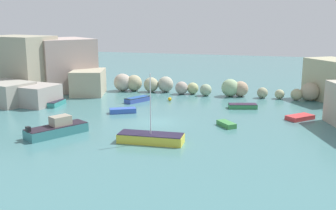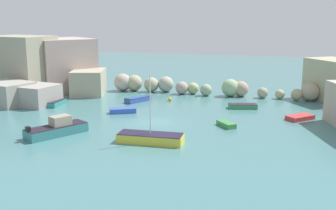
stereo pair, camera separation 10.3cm
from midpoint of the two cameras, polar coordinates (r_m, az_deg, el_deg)
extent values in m
plane|color=#44787A|center=(43.33, -1.60, -2.42)|extent=(160.00, 160.00, 0.00)
cube|color=#A19890|center=(55.17, -19.60, 1.48)|extent=(8.74, 5.75, 2.60)
cube|color=#B39C95|center=(64.13, -14.87, 5.62)|extent=(11.80, 11.69, 7.90)
cube|color=#A7A897|center=(65.49, -19.87, 5.22)|extent=(7.98, 8.34, 7.42)
cube|color=#9B988C|center=(55.82, -22.04, 1.57)|extent=(7.28, 6.20, 2.92)
cube|color=#A5A685|center=(71.33, -18.38, 4.56)|extent=(9.69, 9.26, 4.22)
cube|color=#AF9393|center=(75.48, -20.03, 3.82)|extent=(8.84, 7.02, 1.55)
cube|color=#9C9780|center=(62.37, -20.21, 5.34)|extent=(9.96, 7.78, 8.45)
cube|color=#ABA287|center=(59.63, -11.34, 3.20)|extent=(6.05, 7.02, 3.57)
cube|color=tan|center=(58.64, 22.60, 3.32)|extent=(8.32, 8.86, 5.55)
sphere|color=#AB9F90|center=(61.69, -6.55, 3.24)|extent=(2.66, 2.66, 2.66)
sphere|color=tan|center=(61.57, -4.91, 3.15)|extent=(2.44, 2.44, 2.44)
sphere|color=tan|center=(60.59, -2.48, 2.93)|extent=(2.21, 2.21, 2.21)
sphere|color=#A8A794|center=(60.49, -0.39, 2.99)|extent=(2.34, 2.34, 2.34)
sphere|color=#A99C8F|center=(58.76, 1.90, 2.46)|extent=(1.87, 1.87, 1.87)
sphere|color=#AEB57D|center=(59.01, 3.51, 2.40)|extent=(1.69, 1.69, 1.69)
sphere|color=#98AD8C|center=(57.79, 5.35, 2.16)|extent=(1.70, 1.70, 1.70)
sphere|color=#97B587|center=(57.71, 8.79, 2.45)|extent=(2.49, 2.49, 2.49)
sphere|color=tan|center=(57.95, 10.25, 2.29)|extent=(2.18, 2.18, 2.18)
sphere|color=#9FA07E|center=(57.41, 13.26, 1.71)|extent=(1.50, 1.50, 1.50)
sphere|color=#B1B286|center=(57.49, 15.57, 1.50)|extent=(1.31, 1.31, 1.31)
sphere|color=tan|center=(57.10, 17.81, 1.43)|extent=(1.59, 1.59, 1.59)
sphere|color=tan|center=(57.34, 19.52, 1.81)|extent=(2.47, 2.47, 2.47)
sphere|color=gold|center=(54.00, 0.20, 0.84)|extent=(0.50, 0.50, 0.50)
cube|color=teal|center=(53.21, -15.84, 0.24)|extent=(1.68, 3.26, 0.60)
cube|color=#22212E|center=(53.15, -15.86, 0.59)|extent=(1.65, 3.20, 0.06)
cube|color=teal|center=(39.86, -15.65, -3.55)|extent=(4.63, 6.08, 0.88)
cube|color=black|center=(39.73, -15.69, -2.90)|extent=(4.54, 5.96, 0.06)
cube|color=#9E937F|center=(39.83, -15.15, -2.17)|extent=(2.03, 2.24, 0.95)
cube|color=black|center=(38.51, -19.39, -3.29)|extent=(0.56, 0.53, 0.50)
cube|color=#3F8C44|center=(41.86, 8.25, -2.73)|extent=(2.30, 2.46, 0.50)
cube|color=#35884D|center=(50.48, 10.53, -0.18)|extent=(3.70, 2.21, 0.52)
cube|color=#301F33|center=(50.42, 10.54, 0.14)|extent=(3.63, 2.16, 0.06)
cube|color=gold|center=(36.18, -2.56, -4.78)|extent=(6.02, 2.24, 0.80)
cube|color=#221C33|center=(36.06, -2.56, -4.13)|extent=(5.90, 2.19, 0.06)
cylinder|color=silver|center=(35.38, -2.61, 0.09)|extent=(0.10, 0.10, 5.49)
cube|color=blue|center=(47.58, -6.52, -0.79)|extent=(3.24, 2.52, 0.56)
cube|color=#3C55AF|center=(53.70, -4.39, 0.77)|extent=(2.86, 3.95, 0.56)
cube|color=black|center=(53.64, -4.39, 1.10)|extent=(2.80, 3.88, 0.06)
cube|color=#234C93|center=(53.63, -4.39, 1.11)|extent=(2.43, 3.36, 0.08)
cube|color=#D03738|center=(46.62, 18.23, -1.68)|extent=(3.27, 3.30, 0.48)
camera|label=1|loc=(0.05, -90.06, -0.01)|focal=42.76mm
camera|label=2|loc=(0.05, 89.94, 0.01)|focal=42.76mm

